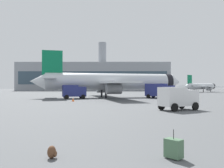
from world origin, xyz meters
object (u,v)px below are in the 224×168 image
service_truck (74,91)px  safety_cone_near (75,95)px  traveller_backpack (52,152)px  safety_cone_far (193,97)px  fuel_truck (159,90)px  safety_cone_mid (73,99)px  airplane_at_gate (111,82)px  rolling_suitcase (174,148)px  airplane_taxiing (201,86)px  cargo_van (178,97)px

service_truck → safety_cone_near: size_ratio=7.81×
safety_cone_near → traveller_backpack: (7.80, -53.30, -0.10)m
safety_cone_far → traveller_backpack: safety_cone_far is taller
fuel_truck → safety_cone_mid: (-17.05, -9.93, -1.40)m
airplane_at_gate → service_truck: size_ratio=6.75×
service_truck → fuel_truck: 18.35m
airplane_at_gate → fuel_truck: 11.28m
safety_cone_far → rolling_suitcase: rolling_suitcase is taller
safety_cone_far → safety_cone_near: bearing=157.9°
service_truck → safety_cone_near: (-1.84, 12.27, -1.28)m
fuel_truck → safety_cone_near: bearing=152.5°
airplane_taxiing → rolling_suitcase: 100.58m
fuel_truck → safety_cone_far: bearing=-4.6°
safety_cone_mid → airplane_at_gate: bearing=64.3°
safety_cone_mid → safety_cone_near: bearing=98.5°
safety_cone_far → rolling_suitcase: (-14.80, -42.27, -0.01)m
airplane_at_gate → rolling_suitcase: bearing=-86.6°
airplane_at_gate → airplane_taxiing: airplane_at_gate is taller
airplane_taxiing → safety_cone_mid: airplane_taxiing is taller
fuel_truck → safety_cone_near: fuel_truck is taller
cargo_van → traveller_backpack: (-9.59, -17.93, -1.22)m
safety_cone_near → airplane_at_gate: bearing=-35.2°
cargo_van → traveller_backpack: 20.37m
cargo_van → airplane_taxiing: bearing=68.2°
service_truck → fuel_truck: size_ratio=0.83×
service_truck → cargo_van: size_ratio=1.09×
fuel_truck → rolling_suitcase: fuel_truck is taller
airplane_at_gate → safety_cone_mid: 15.46m
airplane_at_gate → airplane_taxiing: bearing=51.2°
service_truck → traveller_backpack: service_truck is taller
safety_cone_near → airplane_taxiing: bearing=40.4°
safety_cone_near → safety_cone_far: bearing=-22.1°
airplane_taxiing → cargo_van: size_ratio=4.21×
airplane_taxiing → cargo_van: 82.05m
airplane_at_gate → safety_cone_far: size_ratio=43.79×
airplane_taxiing → safety_cone_far: bearing=-111.8°
traveller_backpack → airplane_at_gate: bearing=87.8°
airplane_taxiing → safety_cone_mid: size_ratio=26.80×
airplane_taxiing → safety_cone_near: size_ratio=30.24×
safety_cone_near → rolling_suitcase: (12.40, -53.30, 0.06)m
airplane_at_gate → fuel_truck: airplane_at_gate is taller
safety_cone_near → traveller_backpack: 53.86m
airplane_at_gate → safety_cone_mid: size_ratio=46.75×
service_truck → fuel_truck: fuel_truck is taller
rolling_suitcase → traveller_backpack: 4.60m
airplane_taxiing → fuel_truck: airplane_taxiing is taller
service_truck → airplane_taxiing: bearing=49.0°
safety_cone_mid → safety_cone_far: bearing=21.2°
cargo_van → safety_cone_far: (9.81, 24.34, -1.05)m
service_truck → safety_cone_far: (25.36, 1.24, -1.21)m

